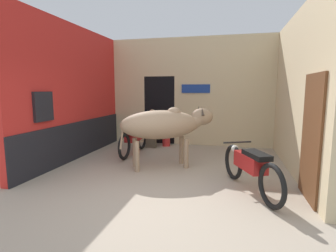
{
  "coord_description": "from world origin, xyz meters",
  "views": [
    {
      "loc": [
        1.32,
        -3.82,
        1.84
      ],
      "look_at": [
        -0.11,
        2.13,
        0.98
      ],
      "focal_mm": 28.0,
      "sensor_mm": 36.0,
      "label": 1
    }
  ],
  "objects_px": {
    "motorcycle_far": "(134,138)",
    "plastic_stool": "(166,139)",
    "motorcycle_near": "(250,166)",
    "shopkeeper_seated": "(152,127)",
    "cow": "(165,125)"
  },
  "relations": [
    {
      "from": "shopkeeper_seated",
      "to": "plastic_stool",
      "type": "bearing_deg",
      "value": 30.48
    },
    {
      "from": "plastic_stool",
      "to": "motorcycle_near",
      "type": "bearing_deg",
      "value": -54.75
    },
    {
      "from": "cow",
      "to": "shopkeeper_seated",
      "type": "height_order",
      "value": "cow"
    },
    {
      "from": "motorcycle_far",
      "to": "plastic_stool",
      "type": "relative_size",
      "value": 4.44
    },
    {
      "from": "motorcycle_far",
      "to": "cow",
      "type": "bearing_deg",
      "value": -41.33
    },
    {
      "from": "shopkeeper_seated",
      "to": "motorcycle_near",
      "type": "bearing_deg",
      "value": -48.33
    },
    {
      "from": "motorcycle_near",
      "to": "shopkeeper_seated",
      "type": "height_order",
      "value": "shopkeeper_seated"
    },
    {
      "from": "motorcycle_far",
      "to": "shopkeeper_seated",
      "type": "xyz_separation_m",
      "value": [
        0.24,
        1.01,
        0.18
      ]
    },
    {
      "from": "motorcycle_near",
      "to": "motorcycle_far",
      "type": "relative_size",
      "value": 0.98
    },
    {
      "from": "plastic_stool",
      "to": "shopkeeper_seated",
      "type": "bearing_deg",
      "value": -149.52
    },
    {
      "from": "motorcycle_far",
      "to": "shopkeeper_seated",
      "type": "distance_m",
      "value": 1.05
    },
    {
      "from": "motorcycle_near",
      "to": "shopkeeper_seated",
      "type": "bearing_deg",
      "value": 131.67
    },
    {
      "from": "shopkeeper_seated",
      "to": "plastic_stool",
      "type": "xyz_separation_m",
      "value": [
        0.41,
        0.24,
        -0.39
      ]
    },
    {
      "from": "plastic_stool",
      "to": "cow",
      "type": "bearing_deg",
      "value": -76.85
    },
    {
      "from": "motorcycle_far",
      "to": "plastic_stool",
      "type": "height_order",
      "value": "motorcycle_far"
    }
  ]
}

